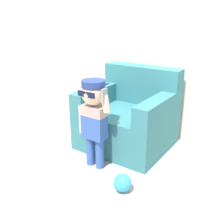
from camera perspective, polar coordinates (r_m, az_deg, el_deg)
name	(u,v)px	position (r m, az deg, el deg)	size (l,w,h in m)	color
ground_plane	(117,154)	(2.99, 1.06, -9.18)	(10.00, 10.00, 0.00)	#ADA89E
wall_back	(155,30)	(3.32, 9.29, 17.12)	(10.00, 0.05, 2.60)	silver
armchair	(129,118)	(3.10, 3.71, -1.27)	(0.97, 0.89, 0.90)	teal
person_child	(94,111)	(2.53, -3.97, 0.26)	(0.37, 0.28, 0.91)	#3356AD
side_table	(74,111)	(3.37, -8.35, 0.15)	(0.30, 0.30, 0.54)	white
toy_ball	(123,183)	(2.40, 2.31, -15.19)	(0.16, 0.16, 0.16)	#3399D1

